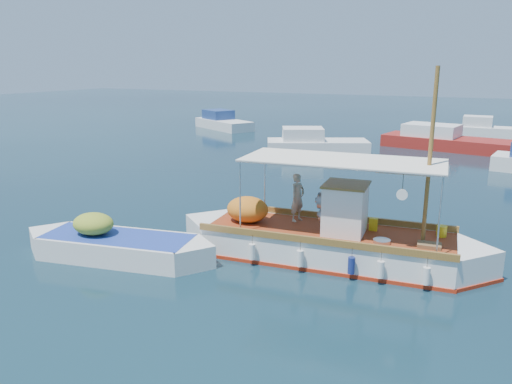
% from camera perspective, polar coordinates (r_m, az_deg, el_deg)
% --- Properties ---
extents(ground, '(160.00, 160.00, 0.00)m').
position_cam_1_polar(ground, '(15.27, 5.36, -6.96)').
color(ground, black).
rests_on(ground, ground).
extents(fishing_caique, '(9.32, 3.05, 5.70)m').
position_cam_1_polar(fishing_caique, '(14.81, 7.99, -5.66)').
color(fishing_caique, white).
rests_on(fishing_caique, ground).
extents(dinghy, '(6.04, 2.45, 1.50)m').
position_cam_1_polar(dinghy, '(15.32, -15.69, -6.13)').
color(dinghy, white).
rests_on(dinghy, ground).
extents(bg_boat_nw, '(6.83, 4.84, 1.80)m').
position_cam_1_polar(bg_boat_nw, '(32.49, 6.67, 5.37)').
color(bg_boat_nw, silver).
rests_on(bg_boat_nw, ground).
extents(bg_boat_n, '(9.05, 4.38, 1.80)m').
position_cam_1_polar(bg_boat_n, '(35.97, 20.89, 5.39)').
color(bg_boat_n, maroon).
rests_on(bg_boat_n, ground).
extents(bg_boat_far_w, '(6.57, 5.09, 1.80)m').
position_cam_1_polar(bg_boat_far_w, '(44.54, -3.83, 7.86)').
color(bg_boat_far_w, silver).
rests_on(bg_boat_far_w, ground).
extents(bg_boat_far_n, '(5.27, 2.03, 1.80)m').
position_cam_1_polar(bg_boat_far_n, '(43.21, 24.74, 6.38)').
color(bg_boat_far_n, silver).
rests_on(bg_boat_far_n, ground).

